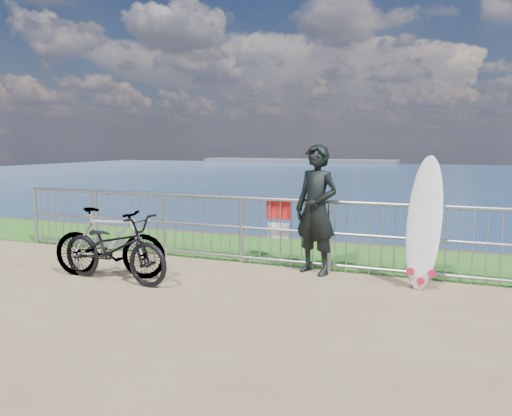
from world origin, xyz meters
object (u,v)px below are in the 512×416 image
at_px(surfer, 316,210).
at_px(surfboard, 424,227).
at_px(bicycle_near, 114,248).
at_px(bicycle_far, 109,243).

relative_size(surfer, surfboard, 1.08).
xyz_separation_m(bicycle_near, bicycle_far, (-0.20, 0.15, 0.03)).
xyz_separation_m(surfer, bicycle_far, (-2.80, -1.38, -0.47)).
distance_m(surfer, bicycle_far, 3.16).
relative_size(surfer, bicycle_far, 1.13).
distance_m(surfboard, bicycle_near, 4.40).
height_order(bicycle_near, bicycle_far, bicycle_far).
bearing_deg(bicycle_near, surfer, -54.10).
relative_size(surfboard, bicycle_far, 1.05).
bearing_deg(surfboard, bicycle_far, -164.97).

